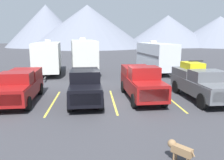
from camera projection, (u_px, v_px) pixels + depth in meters
ground_plane at (114, 102)px, 14.32m from camera, size 240.00×240.00×0.00m
pickup_truck_a at (20, 85)px, 14.37m from camera, size 2.28×5.48×2.01m
pickup_truck_b at (85, 85)px, 14.37m from camera, size 2.20×5.50×2.10m
pickup_truck_c at (141, 81)px, 15.03m from camera, size 2.25×5.60×2.25m
pickup_truck_d at (200, 82)px, 14.92m from camera, size 2.37×5.65×2.51m
lot_stripe_b at (53, 102)px, 14.27m from camera, size 0.12×5.50×0.01m
lot_stripe_c at (113, 101)px, 14.58m from camera, size 0.12×5.50×0.01m
lot_stripe_d at (171, 100)px, 14.89m from camera, size 0.12×5.50×0.01m
camper_trailer_a at (48, 56)px, 24.65m from camera, size 3.43×8.99×3.75m
camper_trailer_b at (83, 55)px, 24.58m from camera, size 3.30×8.60×4.00m
camper_trailer_c at (156, 56)px, 25.53m from camera, size 3.12×8.60×3.65m
dog at (179, 149)px, 7.44m from camera, size 0.70×0.82×0.71m
mountain_ridge at (98, 29)px, 86.03m from camera, size 147.06×47.25×16.07m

